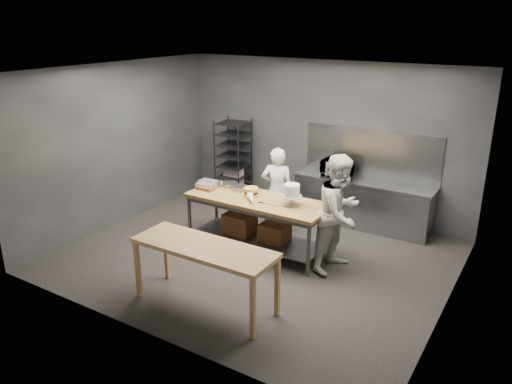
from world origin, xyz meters
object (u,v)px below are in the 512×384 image
speed_rack (233,161)px  chef_behind (277,191)px  layer_cake (251,192)px  work_table (256,217)px  microwave (337,168)px  frosted_cake_stand (292,192)px  near_counter (204,251)px  chef_right (340,213)px

speed_rack → chef_behind: bearing=-31.6°
layer_cake → work_table: bearing=-1.7°
work_table → layer_cake: bearing=178.3°
microwave → frosted_cake_stand: bearing=-88.7°
chef_behind → frosted_cake_stand: (0.71, -0.81, 0.35)m
work_table → layer_cake: size_ratio=10.39×
layer_cake → frosted_cake_stand: bearing=0.0°
speed_rack → frosted_cake_stand: (2.35, -1.81, 0.29)m
speed_rack → frosted_cake_stand: bearing=-37.6°
near_counter → chef_right: 2.25m
speed_rack → frosted_cake_stand: speed_rack is taller
work_table → microwave: size_ratio=4.43×
near_counter → speed_rack: size_ratio=1.14×
chef_right → chef_behind: bearing=75.3°
frosted_cake_stand → layer_cake: frosted_cake_stand is taller
chef_behind → microwave: bearing=-140.4°
layer_cake → near_counter: bearing=-76.5°
chef_behind → microwave: 1.30m
work_table → near_counter: size_ratio=1.20×
work_table → chef_behind: size_ratio=1.50×
work_table → frosted_cake_stand: 0.87m
chef_behind → layer_cake: chef_behind is taller
near_counter → microwave: bearing=86.0°
near_counter → chef_behind: (-0.41, 2.68, -0.02)m
speed_rack → layer_cake: size_ratio=7.58×
work_table → near_counter: work_table is taller
microwave → frosted_cake_stand: 1.90m
near_counter → speed_rack: 4.22m
work_table → chef_right: 1.49m
near_counter → frosted_cake_stand: 1.93m
speed_rack → work_table: bearing=-46.9°
near_counter → layer_cake: bearing=103.5°
speed_rack → chef_right: chef_right is taller
chef_right → microwave: chef_right is taller
chef_behind → microwave: chef_behind is taller
chef_right → microwave: size_ratio=3.40×
speed_rack → layer_cake: bearing=-48.6°
work_table → speed_rack: bearing=133.1°
work_table → layer_cake: (-0.10, 0.00, 0.43)m
chef_right → speed_rack: bearing=72.0°
microwave → work_table: bearing=-107.9°
chef_behind → chef_right: 1.67m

